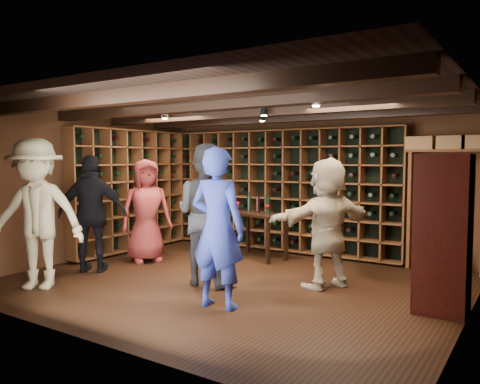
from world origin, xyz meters
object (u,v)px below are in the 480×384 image
Objects in this scene: man_blue_shirt at (217,228)px; guest_beige at (327,223)px; display_cabinet at (443,237)px; man_grey_suit at (206,214)px; guest_khaki at (36,214)px; guest_red_floral at (146,211)px; tasting_table at (257,217)px; guest_woman_black at (92,214)px.

guest_beige is at bearing -119.99° from man_blue_shirt.
display_cabinet is 1.00× the size of guest_beige.
guest_khaki reaches higher than man_grey_suit.
man_blue_shirt reaches higher than guest_red_floral.
man_grey_suit is at bearing -34.49° from guest_beige.
man_blue_shirt is 1.67m from guest_beige.
man_blue_shirt is 2.78m from guest_red_floral.
man_blue_shirt reaches higher than guest_beige.
man_grey_suit reaches higher than man_blue_shirt.
man_blue_shirt reaches higher than display_cabinet.
man_blue_shirt is 0.96× the size of man_grey_suit.
man_blue_shirt is 1.08× the size of guest_red_floral.
display_cabinet is at bearing -8.03° from tasting_table.
man_blue_shirt reaches higher than tasting_table.
man_grey_suit is at bearing -171.24° from display_cabinet.
display_cabinet reaches higher than guest_red_floral.
guest_beige reaches higher than tasting_table.
guest_beige is at bearing 166.51° from guest_woman_black.
guest_khaki reaches higher than guest_beige.
man_blue_shirt is 2.82m from tasting_table.
tasting_table is at bearing -93.83° from guest_beige.
guest_beige is 1.52× the size of tasting_table.
display_cabinet is at bearing -173.89° from man_grey_suit.
man_grey_suit is (-2.94, -0.45, 0.11)m from display_cabinet.
guest_red_floral is at bearing -33.38° from man_blue_shirt.
man_grey_suit reaches higher than guest_woman_black.
guest_beige is 2.08m from tasting_table.
man_blue_shirt is 1.62× the size of tasting_table.
guest_beige is (-1.49, 0.29, 0.02)m from display_cabinet.
man_blue_shirt is (-2.20, -1.22, 0.07)m from display_cabinet.
guest_khaki reaches higher than display_cabinet.
guest_red_floral is at bearing 178.49° from display_cabinet.
man_grey_suit is at bearing -50.59° from man_blue_shirt.
man_blue_shirt is 1.06m from man_grey_suit.
guest_red_floral is at bearing -58.52° from guest_beige.
guest_khaki is at bearing 9.96° from man_blue_shirt.
guest_woman_black is 1.56× the size of tasting_table.
tasting_table is (1.40, 1.27, -0.15)m from guest_red_floral.
man_grey_suit reaches higher than display_cabinet.
display_cabinet is 3.53m from tasting_table.
guest_beige is (3.20, 2.15, -0.12)m from guest_khaki.
guest_woman_black is 1.03× the size of guest_beige.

